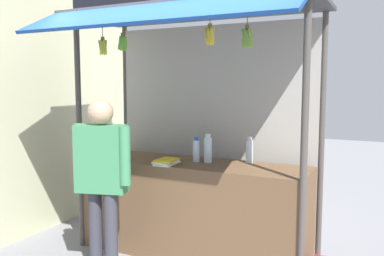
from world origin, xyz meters
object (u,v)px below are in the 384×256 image
(water_bottle_center, at_px, (196,150))
(banana_bunch_leftmost, at_px, (123,43))
(banana_bunch_inner_left, at_px, (103,47))
(vendor_person, at_px, (102,170))
(banana_bunch_inner_right, at_px, (247,38))
(banana_bunch_rightmost, at_px, (210,35))
(water_bottle_front_right, at_px, (208,149))
(water_bottle_mid_left, at_px, (249,151))
(magazine_stack_front_left, at_px, (166,162))
(magazine_stack_back_left, at_px, (101,151))

(water_bottle_center, relative_size, banana_bunch_leftmost, 0.87)
(banana_bunch_inner_left, height_order, vendor_person, banana_bunch_inner_left)
(water_bottle_center, relative_size, banana_bunch_inner_right, 0.81)
(banana_bunch_rightmost, bearing_deg, vendor_person, -160.60)
(banana_bunch_inner_right, bearing_deg, water_bottle_front_right, 139.05)
(banana_bunch_inner_left, xyz_separation_m, banana_bunch_rightmost, (1.14, -0.00, 0.05))
(vendor_person, bearing_deg, water_bottle_mid_left, -153.63)
(water_bottle_center, bearing_deg, banana_bunch_leftmost, -139.84)
(magazine_stack_front_left, relative_size, magazine_stack_back_left, 0.87)
(banana_bunch_inner_left, height_order, banana_bunch_rightmost, same)
(water_bottle_center, bearing_deg, water_bottle_front_right, 12.09)
(magazine_stack_front_left, distance_m, magazine_stack_back_left, 0.90)
(water_bottle_mid_left, xyz_separation_m, vendor_person, (-1.07, -0.99, -0.11))
(water_bottle_center, xyz_separation_m, banana_bunch_inner_left, (-0.79, -0.47, 1.03))
(banana_bunch_inner_right, relative_size, banana_bunch_leftmost, 1.08)
(water_bottle_front_right, distance_m, banana_bunch_leftmost, 1.33)
(water_bottle_front_right, bearing_deg, banana_bunch_inner_left, -151.51)
(vendor_person, bearing_deg, magazine_stack_back_left, -67.11)
(banana_bunch_inner_right, height_order, banana_bunch_rightmost, same)
(magazine_stack_back_left, xyz_separation_m, vendor_person, (0.52, -0.64, -0.05))
(banana_bunch_rightmost, distance_m, vendor_person, 1.55)
(magazine_stack_front_left, distance_m, banana_bunch_leftmost, 1.22)
(magazine_stack_back_left, bearing_deg, water_bottle_center, 7.89)
(water_bottle_mid_left, distance_m, vendor_person, 1.46)
(magazine_stack_back_left, xyz_separation_m, banana_bunch_leftmost, (0.54, -0.31, 1.12))
(water_bottle_center, bearing_deg, water_bottle_mid_left, 21.11)
(water_bottle_front_right, bearing_deg, vendor_person, -130.13)
(banana_bunch_inner_right, distance_m, banana_bunch_rightmost, 0.34)
(water_bottle_center, distance_m, banana_bunch_inner_left, 1.38)
(magazine_stack_back_left, distance_m, banana_bunch_inner_left, 1.18)
(magazine_stack_front_left, bearing_deg, banana_bunch_inner_left, -159.89)
(magazine_stack_front_left, relative_size, banana_bunch_rightmost, 0.98)
(water_bottle_front_right, height_order, magazine_stack_back_left, water_bottle_front_right)
(water_bottle_center, xyz_separation_m, banana_bunch_leftmost, (-0.55, -0.47, 1.06))
(water_bottle_mid_left, xyz_separation_m, banana_bunch_rightmost, (-0.15, -0.66, 1.08))
(water_bottle_front_right, distance_m, magazine_stack_back_left, 1.23)
(magazine_stack_front_left, height_order, vendor_person, vendor_person)
(magazine_stack_back_left, bearing_deg, banana_bunch_leftmost, -30.14)
(magazine_stack_back_left, height_order, banana_bunch_inner_left, banana_bunch_inner_left)
(water_bottle_center, bearing_deg, magazine_stack_front_left, -129.11)
(water_bottle_front_right, relative_size, magazine_stack_front_left, 1.09)
(water_bottle_center, relative_size, banana_bunch_rightmost, 0.92)
(water_bottle_mid_left, bearing_deg, banana_bunch_rightmost, -102.43)
(water_bottle_front_right, distance_m, magazine_stack_front_left, 0.44)
(water_bottle_mid_left, height_order, magazine_stack_back_left, water_bottle_mid_left)
(water_bottle_front_right, xyz_separation_m, banana_bunch_inner_left, (-0.91, -0.49, 1.02))
(water_bottle_mid_left, distance_m, banana_bunch_inner_left, 1.78)
(water_bottle_center, xyz_separation_m, banana_bunch_rightmost, (0.36, -0.47, 1.09))
(magazine_stack_front_left, bearing_deg, banana_bunch_rightmost, -20.84)
(banana_bunch_inner_left, xyz_separation_m, vendor_person, (0.22, -0.33, -1.14))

